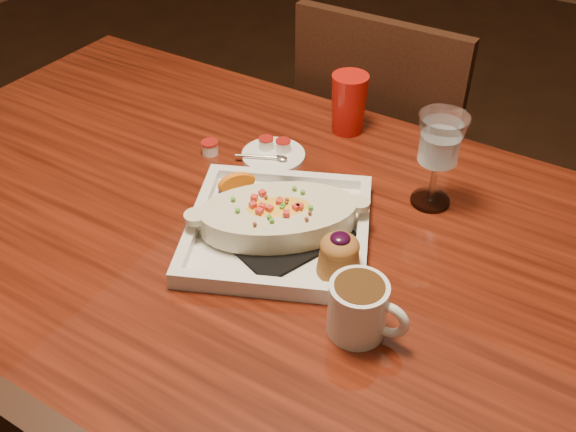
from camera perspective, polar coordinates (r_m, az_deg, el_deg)
The scene contains 8 objects.
table at distance 1.16m, azimuth -3.61°, elevation -4.23°, with size 1.50×0.90×0.75m.
chair_far at distance 1.68m, azimuth 8.81°, elevation 4.73°, with size 0.42×0.42×0.93m.
plate at distance 1.04m, azimuth -0.53°, elevation -0.65°, with size 0.39×0.39×0.08m.
coffee_mug at distance 0.89m, azimuth 6.40°, elevation -8.05°, with size 0.12×0.08×0.09m.
goblet at distance 1.09m, azimuth 13.34°, elevation 6.21°, with size 0.08×0.08×0.17m.
saucer at distance 1.25m, azimuth -1.39°, elevation 5.60°, with size 0.12×0.12×0.08m.
creamer_loose at distance 1.26m, azimuth -6.96°, elevation 6.07°, with size 0.03×0.03×0.03m.
red_tumbler at distance 1.31m, azimuth 5.43°, elevation 9.91°, with size 0.07×0.07×0.12m, color red.
Camera 1 is at (0.50, -0.68, 1.44)m, focal length 40.00 mm.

